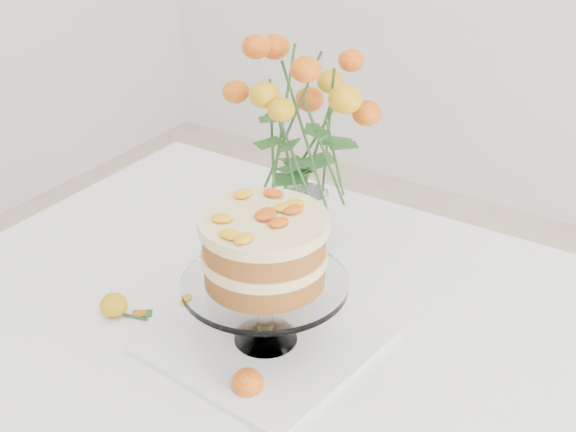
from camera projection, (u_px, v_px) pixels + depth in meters
name	position (u px, v px, depth m)	size (l,w,h in m)	color
table	(335.00, 379.00, 1.29)	(1.43, 0.93, 0.76)	tan
napkin	(266.00, 341.00, 1.24)	(0.30, 0.30, 0.01)	silver
cake_stand	(264.00, 256.00, 1.16)	(0.25, 0.25, 0.22)	silver
rose_vase	(308.00, 123.00, 1.41)	(0.32, 0.32, 0.41)	silver
loose_rose_near	(114.00, 305.00, 1.30)	(0.08, 0.05, 0.04)	orange
loose_rose_far	(248.00, 383.00, 1.13)	(0.08, 0.05, 0.04)	red
stray_petal_a	(236.00, 345.00, 1.23)	(0.03, 0.02, 0.00)	#F1A60F
stray_petal_b	(276.00, 383.00, 1.16)	(0.03, 0.02, 0.00)	#F1A60F
stray_petal_c	(284.00, 409.00, 1.11)	(0.03, 0.02, 0.00)	#F1A60F
stray_petal_d	(186.00, 301.00, 1.34)	(0.03, 0.02, 0.00)	#F1A60F
stray_petal_e	(140.00, 314.00, 1.31)	(0.03, 0.02, 0.00)	#F1A60F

